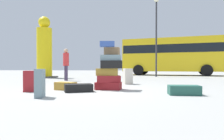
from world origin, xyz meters
TOP-DOWN VIEW (x-y plane):
  - ground_plane at (0.00, 0.00)m, footprint 80.00×80.00m
  - suitcase_tower at (0.39, 0.16)m, footprint 0.84×0.61m
  - suitcase_black_left_side at (-0.40, -0.50)m, footprint 0.87×0.69m
  - suitcase_tan_white_trunk at (-0.91, -0.09)m, footprint 0.68×0.51m
  - suitcase_cream_foreground_near at (0.93, 2.26)m, footprint 0.41×0.48m
  - suitcase_teal_right_side at (2.38, -0.88)m, footprint 0.75×0.43m
  - suitcase_slate_behind_tower at (-1.00, -1.65)m, footprint 0.23×0.39m
  - suitcase_maroon_upright_blue at (-1.80, -0.56)m, footprint 0.38×0.41m
  - person_bearded_onlooker at (-2.28, 4.18)m, footprint 0.30×0.30m
  - yellow_dummy_statue at (-4.64, 6.91)m, footprint 1.37×1.37m
  - parked_bus at (4.58, 12.20)m, footprint 8.61×4.39m
  - lamp_post at (2.88, 9.05)m, footprint 0.36×0.36m

SIDE VIEW (x-z plane):
  - ground_plane at x=0.00m, z-range 0.00..0.00m
  - suitcase_black_left_side at x=-0.40m, z-range 0.00..0.22m
  - suitcase_teal_right_side at x=2.38m, z-range 0.00..0.24m
  - suitcase_tan_white_trunk at x=-0.91m, z-range 0.00..0.24m
  - suitcase_maroon_upright_blue at x=-1.80m, z-range 0.00..0.59m
  - suitcase_cream_foreground_near at x=0.93m, z-range 0.00..0.64m
  - suitcase_slate_behind_tower at x=-1.00m, z-range 0.00..0.65m
  - suitcase_tower at x=0.39m, z-range -0.14..1.33m
  - person_bearded_onlooker at x=-2.28m, z-range 0.15..1.80m
  - yellow_dummy_statue at x=-4.64m, z-range -0.22..3.80m
  - parked_bus at x=4.58m, z-range 0.26..3.41m
  - lamp_post at x=2.88m, z-range 0.91..6.70m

